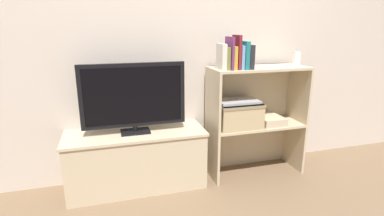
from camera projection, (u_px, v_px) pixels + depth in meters
name	position (u px, v px, depth m)	size (l,w,h in m)	color
ground_plane	(198.00, 189.00, 2.38)	(16.00, 16.00, 0.00)	brown
wall_back	(184.00, 33.00, 2.43)	(10.00, 0.05, 2.40)	beige
tv_stand	(137.00, 160.00, 2.37)	(1.07, 0.38, 0.46)	#CCB793
tv	(134.00, 97.00, 2.23)	(0.78, 0.14, 0.53)	black
bookshelf_lower_tier	(251.00, 139.00, 2.67)	(0.81, 0.33, 0.45)	#CCB793
bookshelf_upper_tier	(254.00, 87.00, 2.54)	(0.81, 0.33, 0.49)	#CCB793
book_ivory	(221.00, 57.00, 2.26)	(0.04, 0.14, 0.20)	silver
book_olive	(226.00, 58.00, 2.27)	(0.03, 0.12, 0.17)	olive
book_plum	(230.00, 53.00, 2.27)	(0.02, 0.15, 0.25)	#6B2D66
book_mustard	(233.00, 58.00, 2.29)	(0.03, 0.13, 0.18)	gold
book_maroon	(237.00, 52.00, 2.28)	(0.02, 0.14, 0.26)	maroon
book_skyblue	(240.00, 57.00, 2.30)	(0.03, 0.14, 0.18)	#709ECC
book_teal	(244.00, 55.00, 2.30)	(0.03, 0.16, 0.21)	#1E7075
book_charcoal	(249.00, 57.00, 2.32)	(0.04, 0.14, 0.18)	#232328
baby_monitor	(297.00, 58.00, 2.52)	(0.05, 0.04, 0.14)	white
storage_basket_left	(237.00, 113.00, 2.47)	(0.36, 0.30, 0.21)	tan
laptop	(237.00, 101.00, 2.45)	(0.34, 0.21, 0.02)	#BCBCC1
magazine_stack	(269.00, 120.00, 2.56)	(0.20, 0.26, 0.07)	beige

